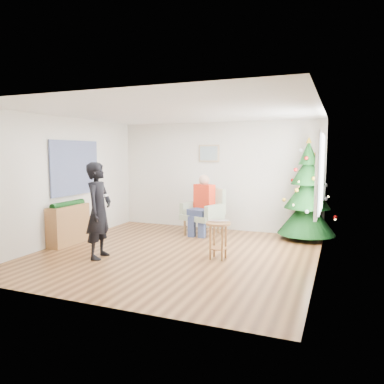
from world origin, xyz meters
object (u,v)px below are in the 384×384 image
at_px(christmas_tree, 307,194).
at_px(console, 69,225).
at_px(armchair, 204,217).
at_px(stool, 218,240).
at_px(standing_man, 99,211).

bearing_deg(christmas_tree, console, -153.07).
bearing_deg(armchair, console, -120.15).
xyz_separation_m(christmas_tree, stool, (-1.31, -2.16, -0.66)).
height_order(armchair, console, armchair).
distance_m(stool, console, 3.17).
bearing_deg(standing_man, armchair, -31.28).
distance_m(christmas_tree, console, 5.06).
relative_size(standing_man, console, 1.70).
distance_m(stool, armchair, 2.05).
distance_m(christmas_tree, standing_man, 4.38).
bearing_deg(stool, christmas_tree, 58.79).
bearing_deg(standing_man, console, 54.47).
xyz_separation_m(standing_man, console, (-1.18, 0.60, -0.45)).
relative_size(armchair, standing_man, 0.61).
bearing_deg(christmas_tree, standing_man, -138.92).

